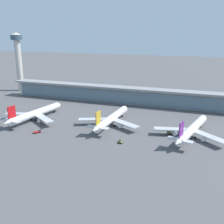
# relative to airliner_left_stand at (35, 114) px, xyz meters

# --- Properties ---
(ground_plane) EXTENTS (1200.00, 1200.00, 0.00)m
(ground_plane) POSITION_rel_airliner_left_stand_xyz_m (53.81, 3.76, -4.85)
(ground_plane) COLOR #515154
(airliner_left_stand) EXTENTS (44.00, 57.71, 15.39)m
(airliner_left_stand) POSITION_rel_airliner_left_stand_xyz_m (0.00, 0.00, 0.00)
(airliner_left_stand) COLOR white
(airliner_left_stand) RESTS_ON ground
(airliner_centre_stand) EXTENTS (44.40, 57.80, 15.39)m
(airliner_centre_stand) POSITION_rel_airliner_left_stand_xyz_m (56.16, 7.65, 0.00)
(airliner_centre_stand) COLOR white
(airliner_centre_stand) RESTS_ON ground
(airliner_right_stand) EXTENTS (43.32, 57.22, 15.39)m
(airliner_right_stand) POSITION_rel_airliner_left_stand_xyz_m (109.28, 3.82, 0.00)
(airliner_right_stand) COLOR white
(airliner_right_stand) RESTS_ON ground
(service_truck_near_nose_red) EXTENTS (5.33, 6.14, 2.70)m
(service_truck_near_nose_red) POSITION_rel_airliner_left_stand_xyz_m (16.89, -21.91, -4.04)
(service_truck_near_nose_red) COLOR #B21E1E
(service_truck_near_nose_red) RESTS_ON ground
(service_truck_under_wing_olive) EXTENTS (3.32, 2.84, 2.05)m
(service_truck_under_wing_olive) POSITION_rel_airliner_left_stand_xyz_m (71.56, -19.92, -3.97)
(service_truck_under_wing_olive) COLOR olive
(service_truck_under_wing_olive) RESTS_ON ground
(service_truck_mid_apron_olive) EXTENTS (8.87, 3.99, 2.95)m
(service_truck_mid_apron_olive) POSITION_rel_airliner_left_stand_xyz_m (99.41, 3.65, -3.14)
(service_truck_mid_apron_olive) COLOR olive
(service_truck_mid_apron_olive) RESTS_ON ground
(terminal_building) EXTENTS (236.81, 12.80, 15.20)m
(terminal_building) POSITION_rel_airliner_left_stand_xyz_m (53.81, 67.61, 3.02)
(terminal_building) COLOR beige
(terminal_building) RESTS_ON ground
(control_tower) EXTENTS (12.00, 12.00, 66.33)m
(control_tower) POSITION_rel_airliner_left_stand_xyz_m (-76.45, 82.99, 31.41)
(control_tower) COLOR beige
(control_tower) RESTS_ON ground
(safety_cone_alpha) EXTENTS (0.62, 0.62, 0.70)m
(safety_cone_alpha) POSITION_rel_airliner_left_stand_xyz_m (12.94, -19.14, -4.53)
(safety_cone_alpha) COLOR orange
(safety_cone_alpha) RESTS_ON ground
(safety_cone_bravo) EXTENTS (0.62, 0.62, 0.70)m
(safety_cone_bravo) POSITION_rel_airliner_left_stand_xyz_m (10.27, -18.23, -4.53)
(safety_cone_bravo) COLOR orange
(safety_cone_bravo) RESTS_ON ground
(safety_cone_charlie) EXTENTS (0.62, 0.62, 0.70)m
(safety_cone_charlie) POSITION_rel_airliner_left_stand_xyz_m (-13.88, -18.88, -4.53)
(safety_cone_charlie) COLOR orange
(safety_cone_charlie) RESTS_ON ground
(safety_cone_delta) EXTENTS (0.62, 0.62, 0.70)m
(safety_cone_delta) POSITION_rel_airliner_left_stand_xyz_m (6.76, -17.72, -4.53)
(safety_cone_delta) COLOR orange
(safety_cone_delta) RESTS_ON ground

